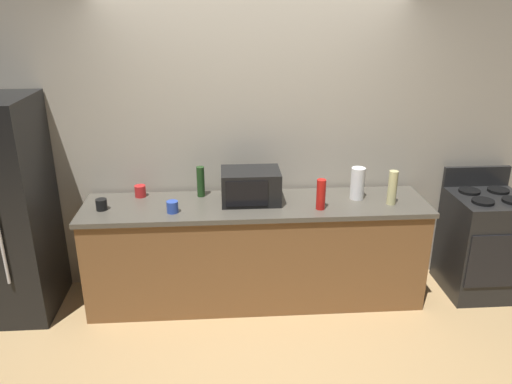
{
  "coord_description": "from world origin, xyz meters",
  "views": [
    {
      "loc": [
        -0.27,
        -3.39,
        2.47
      ],
      "look_at": [
        0.0,
        0.4,
        1.0
      ],
      "focal_mm": 35.06,
      "sensor_mm": 36.0,
      "label": 1
    }
  ],
  "objects_px": {
    "mug_blue": "(172,207)",
    "mug_black": "(101,205)",
    "microwave": "(251,186)",
    "bottle_vinegar": "(392,188)",
    "paper_towel_roll": "(358,183)",
    "mug_red": "(140,191)",
    "bottle_hot_sauce": "(321,194)",
    "bottle_wine": "(201,182)",
    "stove_range": "(482,243)"
  },
  "relations": [
    {
      "from": "stove_range",
      "to": "microwave",
      "type": "distance_m",
      "value": 2.12
    },
    {
      "from": "paper_towel_roll",
      "to": "mug_red",
      "type": "xyz_separation_m",
      "value": [
        -1.82,
        0.17,
        -0.09
      ]
    },
    {
      "from": "microwave",
      "to": "mug_black",
      "type": "relative_size",
      "value": 5.29
    },
    {
      "from": "mug_blue",
      "to": "paper_towel_roll",
      "type": "bearing_deg",
      "value": 7.13
    },
    {
      "from": "mug_blue",
      "to": "mug_black",
      "type": "relative_size",
      "value": 1.04
    },
    {
      "from": "microwave",
      "to": "paper_towel_roll",
      "type": "xyz_separation_m",
      "value": [
        0.89,
        0.0,
        0.0
      ]
    },
    {
      "from": "mug_black",
      "to": "microwave",
      "type": "bearing_deg",
      "value": 4.65
    },
    {
      "from": "stove_range",
      "to": "mug_red",
      "type": "relative_size",
      "value": 10.91
    },
    {
      "from": "paper_towel_roll",
      "to": "bottle_hot_sauce",
      "type": "height_order",
      "value": "paper_towel_roll"
    },
    {
      "from": "stove_range",
      "to": "bottle_vinegar",
      "type": "distance_m",
      "value": 1.07
    },
    {
      "from": "microwave",
      "to": "mug_black",
      "type": "height_order",
      "value": "microwave"
    },
    {
      "from": "mug_red",
      "to": "mug_black",
      "type": "relative_size",
      "value": 1.09
    },
    {
      "from": "mug_blue",
      "to": "mug_black",
      "type": "height_order",
      "value": "mug_blue"
    },
    {
      "from": "microwave",
      "to": "mug_red",
      "type": "xyz_separation_m",
      "value": [
        -0.93,
        0.17,
        -0.09
      ]
    },
    {
      "from": "microwave",
      "to": "bottle_hot_sauce",
      "type": "relative_size",
      "value": 1.93
    },
    {
      "from": "mug_blue",
      "to": "mug_black",
      "type": "bearing_deg",
      "value": 170.88
    },
    {
      "from": "mug_blue",
      "to": "mug_black",
      "type": "xyz_separation_m",
      "value": [
        -0.57,
        0.09,
        -0.0
      ]
    },
    {
      "from": "bottle_hot_sauce",
      "to": "mug_black",
      "type": "relative_size",
      "value": 2.74
    },
    {
      "from": "bottle_vinegar",
      "to": "mug_black",
      "type": "relative_size",
      "value": 3.13
    },
    {
      "from": "bottle_vinegar",
      "to": "paper_towel_roll",
      "type": "bearing_deg",
      "value": 150.91
    },
    {
      "from": "paper_towel_roll",
      "to": "mug_blue",
      "type": "relative_size",
      "value": 2.87
    },
    {
      "from": "mug_red",
      "to": "bottle_hot_sauce",
      "type": "bearing_deg",
      "value": -14.12
    },
    {
      "from": "mug_black",
      "to": "bottle_vinegar",
      "type": "bearing_deg",
      "value": -0.98
    },
    {
      "from": "bottle_hot_sauce",
      "to": "bottle_vinegar",
      "type": "relative_size",
      "value": 0.87
    },
    {
      "from": "paper_towel_roll",
      "to": "bottle_hot_sauce",
      "type": "relative_size",
      "value": 1.09
    },
    {
      "from": "bottle_hot_sauce",
      "to": "stove_range",
      "type": "bearing_deg",
      "value": 5.74
    },
    {
      "from": "bottle_vinegar",
      "to": "mug_black",
      "type": "xyz_separation_m",
      "value": [
        -2.34,
        0.04,
        -0.1
      ]
    },
    {
      "from": "stove_range",
      "to": "mug_blue",
      "type": "height_order",
      "value": "stove_range"
    },
    {
      "from": "mug_red",
      "to": "mug_black",
      "type": "xyz_separation_m",
      "value": [
        -0.27,
        -0.27,
        -0.0
      ]
    },
    {
      "from": "paper_towel_roll",
      "to": "mug_red",
      "type": "height_order",
      "value": "paper_towel_roll"
    },
    {
      "from": "paper_towel_roll",
      "to": "bottle_wine",
      "type": "bearing_deg",
      "value": 173.6
    },
    {
      "from": "paper_towel_roll",
      "to": "mug_red",
      "type": "relative_size",
      "value": 2.73
    },
    {
      "from": "bottle_vinegar",
      "to": "microwave",
      "type": "bearing_deg",
      "value": 173.17
    },
    {
      "from": "bottle_hot_sauce",
      "to": "bottle_wine",
      "type": "distance_m",
      "value": 1.02
    },
    {
      "from": "mug_red",
      "to": "mug_black",
      "type": "bearing_deg",
      "value": -134.55
    },
    {
      "from": "bottle_vinegar",
      "to": "mug_red",
      "type": "relative_size",
      "value": 2.87
    },
    {
      "from": "stove_range",
      "to": "bottle_vinegar",
      "type": "height_order",
      "value": "bottle_vinegar"
    },
    {
      "from": "bottle_hot_sauce",
      "to": "paper_towel_roll",
      "type": "bearing_deg",
      "value": 30.03
    },
    {
      "from": "microwave",
      "to": "bottle_vinegar",
      "type": "relative_size",
      "value": 1.69
    },
    {
      "from": "bottle_hot_sauce",
      "to": "mug_red",
      "type": "xyz_separation_m",
      "value": [
        -1.48,
        0.37,
        -0.07
      ]
    },
    {
      "from": "bottle_hot_sauce",
      "to": "mug_blue",
      "type": "xyz_separation_m",
      "value": [
        -1.17,
        0.01,
        -0.08
      ]
    },
    {
      "from": "bottle_hot_sauce",
      "to": "bottle_vinegar",
      "type": "bearing_deg",
      "value": 5.85
    },
    {
      "from": "stove_range",
      "to": "paper_towel_roll",
      "type": "relative_size",
      "value": 4.0
    },
    {
      "from": "stove_range",
      "to": "mug_blue",
      "type": "bearing_deg",
      "value": -176.99
    },
    {
      "from": "bottle_wine",
      "to": "paper_towel_roll",
      "type": "bearing_deg",
      "value": -6.4
    },
    {
      "from": "bottle_hot_sauce",
      "to": "bottle_wine",
      "type": "relative_size",
      "value": 0.95
    },
    {
      "from": "microwave",
      "to": "bottle_wine",
      "type": "relative_size",
      "value": 1.84
    },
    {
      "from": "mug_blue",
      "to": "microwave",
      "type": "bearing_deg",
      "value": 16.72
    },
    {
      "from": "microwave",
      "to": "bottle_wine",
      "type": "distance_m",
      "value": 0.44
    },
    {
      "from": "paper_towel_roll",
      "to": "mug_red",
      "type": "distance_m",
      "value": 1.83
    }
  ]
}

